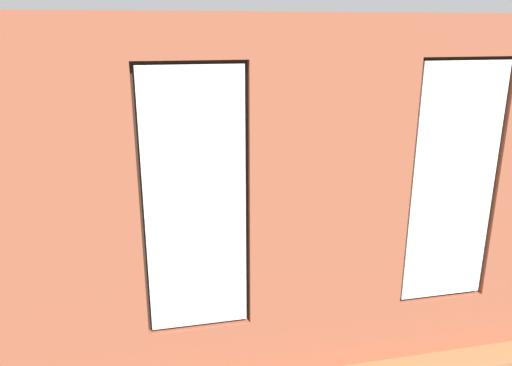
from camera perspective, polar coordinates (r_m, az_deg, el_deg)
name	(u,v)px	position (r m, az deg, el deg)	size (l,w,h in m)	color
ground_plane	(260,252)	(7.17, 0.49, -7.84)	(6.40, 5.96, 0.10)	#99663D
brick_wall_with_windows	(329,210)	(4.26, 8.32, -3.11)	(5.80, 0.30, 3.11)	#9E5138
white_wall_right	(28,156)	(6.45, -24.60, 2.80)	(0.10, 4.96, 3.11)	white
couch_by_window	(320,295)	(5.39, 7.34, -12.55)	(1.82, 0.87, 0.80)	black
couch_left	(410,219)	(7.63, 17.21, -3.99)	(0.88, 2.06, 0.80)	black
coffee_table	(228,235)	(6.68, -3.19, -5.95)	(1.21, 0.84, 0.42)	#A87547
cup_ceramic	(237,231)	(6.54, -2.23, -5.50)	(0.08, 0.08, 0.10)	silver
candle_jar	(216,226)	(6.72, -4.63, -4.92)	(0.08, 0.08, 0.10)	#B7333D
table_plant_small	(228,224)	(6.62, -3.21, -4.74)	(0.12, 0.12, 0.19)	brown
remote_gray	(202,237)	(6.50, -6.21, -6.12)	(0.05, 0.17, 0.02)	#59595B
remote_silver	(251,225)	(6.84, -0.63, -4.77)	(0.05, 0.17, 0.02)	#B2B2B7
media_console	(72,240)	(7.22, -20.28, -6.08)	(1.20, 0.42, 0.53)	black
tv_flatscreen	(67,198)	(7.01, -20.77, -1.62)	(0.90, 0.20, 0.65)	black
papasan_chair	(178,184)	(8.64, -8.85, -0.06)	(1.13, 1.13, 0.70)	olive
potted_plant_corner_near_left	(361,165)	(9.46, 11.88, 2.07)	(0.86, 0.78, 1.00)	beige
potted_plant_mid_room_small	(328,206)	(7.74, 8.20, -2.63)	(0.33, 0.33, 0.58)	beige
potted_plant_foreground_right	(103,184)	(8.66, -17.10, -0.10)	(0.95, 1.06, 1.35)	#47423D
potted_plant_near_tv	(108,250)	(6.09, -16.60, -7.39)	(0.59, 0.59, 0.80)	#47423D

